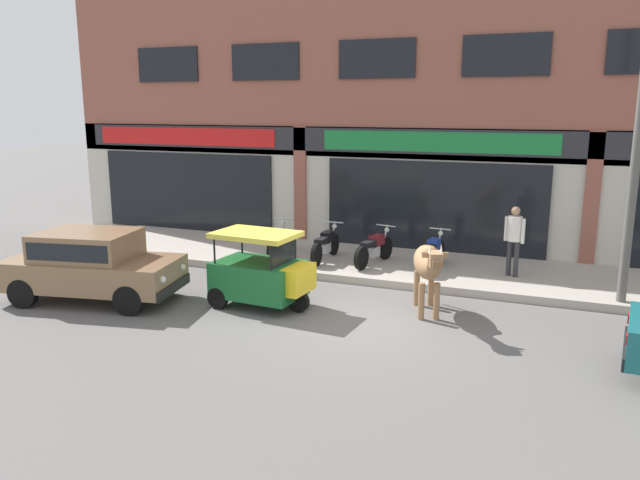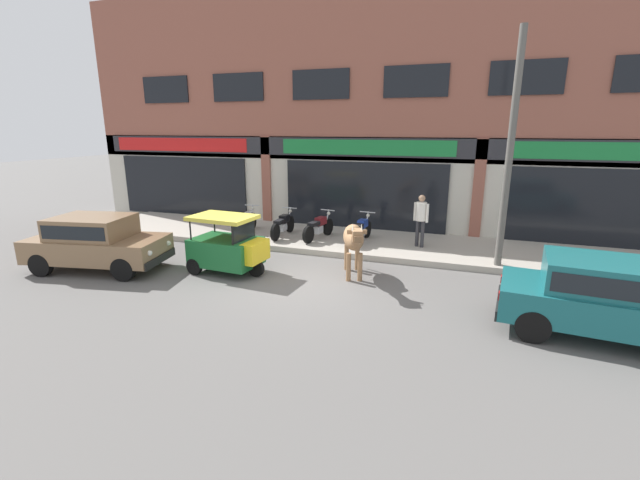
# 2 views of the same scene
# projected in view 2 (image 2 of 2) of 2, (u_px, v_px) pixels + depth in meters

# --- Properties ---
(ground_plane) EXTENTS (90.00, 90.00, 0.00)m
(ground_plane) POSITION_uv_depth(u_px,v_px,m) (309.00, 283.00, 10.59)
(ground_plane) COLOR #605E5B
(sidewalk) EXTENTS (19.00, 3.35, 0.18)m
(sidewalk) POSITION_uv_depth(u_px,v_px,m) (350.00, 241.00, 14.10)
(sidewalk) COLOR #A8A093
(sidewalk) RESTS_ON ground
(shop_building) EXTENTS (23.00, 1.40, 8.61)m
(shop_building) POSITION_uv_depth(u_px,v_px,m) (368.00, 117.00, 14.84)
(shop_building) COLOR #8E5142
(shop_building) RESTS_ON ground
(cow) EXTENTS (1.03, 2.07, 1.61)m
(cow) POSITION_uv_depth(u_px,v_px,m) (354.00, 239.00, 10.78)
(cow) COLOR #936B47
(cow) RESTS_ON ground
(car_0) EXTENTS (3.80, 2.23, 1.46)m
(car_0) POSITION_uv_depth(u_px,v_px,m) (96.00, 240.00, 11.37)
(car_0) COLOR black
(car_0) RESTS_ON ground
(car_1) EXTENTS (3.72, 1.91, 1.46)m
(car_1) POSITION_uv_depth(u_px,v_px,m) (604.00, 295.00, 7.66)
(car_1) COLOR black
(car_1) RESTS_ON ground
(auto_rickshaw) EXTENTS (2.03, 1.28, 1.52)m
(auto_rickshaw) POSITION_uv_depth(u_px,v_px,m) (228.00, 248.00, 11.19)
(auto_rickshaw) COLOR black
(auto_rickshaw) RESTS_ON ground
(motorcycle_0) EXTENTS (0.61, 1.79, 0.88)m
(motorcycle_0) POSITION_uv_depth(u_px,v_px,m) (248.00, 222.00, 14.77)
(motorcycle_0) COLOR black
(motorcycle_0) RESTS_ON sidewalk
(motorcycle_1) EXTENTS (0.52, 1.81, 0.88)m
(motorcycle_1) POSITION_uv_depth(u_px,v_px,m) (283.00, 225.00, 14.29)
(motorcycle_1) COLOR black
(motorcycle_1) RESTS_ON sidewalk
(motorcycle_2) EXTENTS (0.63, 1.80, 0.88)m
(motorcycle_2) POSITION_uv_depth(u_px,v_px,m) (319.00, 227.00, 13.95)
(motorcycle_2) COLOR black
(motorcycle_2) RESTS_ON sidewalk
(motorcycle_3) EXTENTS (0.52, 1.81, 0.88)m
(motorcycle_3) POSITION_uv_depth(u_px,v_px,m) (361.00, 230.00, 13.57)
(motorcycle_3) COLOR black
(motorcycle_3) RESTS_ON sidewalk
(pedestrian) EXTENTS (0.46, 0.32, 1.60)m
(pedestrian) POSITION_uv_depth(u_px,v_px,m) (421.00, 215.00, 12.87)
(pedestrian) COLOR #2D2D33
(pedestrian) RESTS_ON sidewalk
(utility_pole) EXTENTS (0.18, 0.18, 5.88)m
(utility_pole) POSITION_uv_depth(u_px,v_px,m) (510.00, 153.00, 10.64)
(utility_pole) COLOR #595651
(utility_pole) RESTS_ON sidewalk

